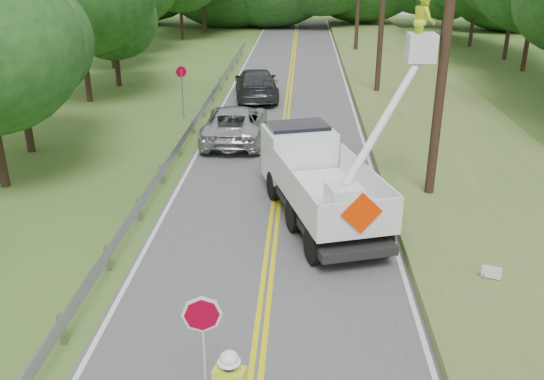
{
  "coord_description": "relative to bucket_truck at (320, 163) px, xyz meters",
  "views": [
    {
      "loc": [
        0.79,
        -8.69,
        7.6
      ],
      "look_at": [
        0.0,
        6.0,
        1.5
      ],
      "focal_mm": 38.05,
      "sensor_mm": 36.0,
      "label": 1
    }
  ],
  "objects": [
    {
      "name": "suv_darkgrey",
      "position": [
        -3.18,
        14.66,
        -0.68
      ],
      "size": [
        2.99,
        5.85,
        1.63
      ],
      "primitive_type": "imported",
      "rotation": [
        0.0,
        0.0,
        3.27
      ],
      "color": "#313438",
      "rests_on": "road"
    },
    {
      "name": "yard_sign",
      "position": [
        4.02,
        -4.7,
        -1.04
      ],
      "size": [
        0.43,
        0.19,
        0.66
      ],
      "color": "white",
      "rests_on": "ground"
    },
    {
      "name": "utility_poles",
      "position": [
        3.62,
        8.76,
        3.76
      ],
      "size": [
        1.6,
        43.3,
        10.0
      ],
      "color": "black",
      "rests_on": "ground"
    },
    {
      "name": "tall_grass_verge",
      "position": [
        5.72,
        5.74,
        -1.36
      ],
      "size": [
        7.0,
        96.0,
        0.3
      ],
      "primitive_type": "cube",
      "color": "#4C6A2F",
      "rests_on": "ground"
    },
    {
      "name": "guardrail",
      "position": [
        -5.4,
        6.65,
        -0.96
      ],
      "size": [
        0.18,
        48.0,
        0.77
      ],
      "color": "gray",
      "rests_on": "ground"
    },
    {
      "name": "road",
      "position": [
        -1.38,
        5.74,
        -1.5
      ],
      "size": [
        7.2,
        96.0,
        0.03
      ],
      "color": "#4B4B4E",
      "rests_on": "ground"
    },
    {
      "name": "suv_silver",
      "position": [
        -3.46,
        6.91,
        -0.73
      ],
      "size": [
        2.57,
        5.48,
        1.52
      ],
      "primitive_type": "imported",
      "rotation": [
        0.0,
        0.0,
        3.15
      ],
      "color": "#ACAEB3",
      "rests_on": "road"
    },
    {
      "name": "bucket_truck",
      "position": [
        0.0,
        0.0,
        0.0
      ],
      "size": [
        5.32,
        6.98,
        6.55
      ],
      "color": "black",
      "rests_on": "road"
    },
    {
      "name": "stop_sign_permanent",
      "position": [
        -6.39,
        10.24,
        0.21
      ],
      "size": [
        0.48,
        0.32,
        2.59
      ],
      "color": "gray",
      "rests_on": "ground"
    }
  ]
}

